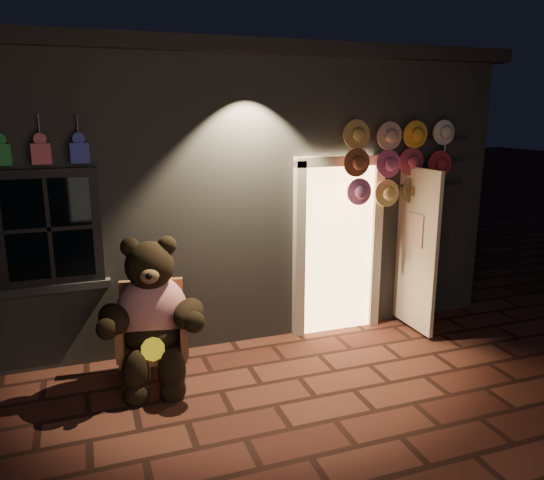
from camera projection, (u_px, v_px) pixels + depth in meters
name	position (u px, v px, depth m)	size (l,w,h in m)	color
ground	(275.00, 405.00, 5.00)	(60.00, 60.00, 0.00)	brown
shop_building	(188.00, 175.00, 8.25)	(7.30, 5.95, 3.51)	slate
wicker_armchair	(153.00, 332.00, 5.44)	(0.76, 0.70, 0.99)	brown
teddy_bear	(152.00, 315.00, 5.27)	(1.12, 0.94, 1.56)	red
hat_rack	(400.00, 163.00, 6.35)	(1.72, 0.22, 2.59)	#59595E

